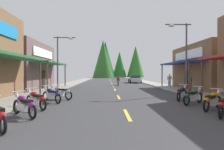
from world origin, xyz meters
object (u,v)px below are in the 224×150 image
Objects in this scene: pedestrian_waiting at (191,82)px; motorcycle_parked_left_1 at (24,105)px; motorcycle_parked_left_2 at (36,99)px; motorcycle_parked_left_4 at (60,92)px; motorcycle_parked_right_3 at (212,100)px; pedestrian_browsing at (169,79)px; parked_car_curbside at (135,79)px; motorcycle_parked_left_3 at (52,95)px; motorcycle_parked_right_5 at (182,93)px; rider_cruising_lead at (118,81)px; streetlamp_left at (61,55)px; streetlamp_right at (182,48)px; motorcycle_parked_right_4 at (193,96)px.

motorcycle_parked_left_1 is at bearing -118.44° from pedestrian_waiting.
motorcycle_parked_left_2 is 0.84× the size of motorcycle_parked_left_4.
motorcycle_parked_right_3 is 8.85m from motorcycle_parked_left_2.
pedestrian_browsing is 0.39× the size of parked_car_curbside.
parked_car_curbside reaches higher than motorcycle_parked_left_3.
rider_cruising_lead is (-3.37, 14.94, 0.17)m from motorcycle_parked_right_5.
pedestrian_waiting is at bearing -9.14° from streetlamp_left.
streetlamp_right is 7.80m from motorcycle_parked_right_3.
streetlamp_left is 12.30m from motorcycle_parked_right_5.
rider_cruising_lead is at bearing 60.51° from motorcycle_parked_right_3.
motorcycle_parked_left_2 is 0.95× the size of pedestrian_browsing.
motorcycle_parked_left_4 is at bearing -77.69° from streetlamp_left.
motorcycle_parked_right_4 is at bearing -91.57° from pedestrian_waiting.
motorcycle_parked_left_3 is 24.92m from parked_car_curbside.
motorcycle_parked_left_4 is 15.14m from rider_cruising_lead.
motorcycle_parked_right_5 is at bearing 50.89° from motorcycle_parked_right_4.
streetlamp_left is 12.86m from pedestrian_waiting.
streetlamp_right is 3.73× the size of motorcycle_parked_left_1.
motorcycle_parked_left_2 is 13.91m from pedestrian_waiting.
parked_car_curbside is at bearing 58.06° from streetlamp_left.
motorcycle_parked_right_4 is 8.56m from motorcycle_parked_left_4.
rider_cruising_lead is at bearing 156.52° from parked_car_curbside.
parked_car_curbside reaches higher than motorcycle_parked_right_4.
streetlamp_right is at bearing -153.48° from rider_cruising_lead.
parked_car_curbside is (8.55, 23.41, 0.20)m from motorcycle_parked_left_3.
motorcycle_parked_left_1 is at bearing 117.14° from motorcycle_parked_left_4.
motorcycle_parked_left_2 is at bearing 144.69° from motorcycle_parked_right_5.
motorcycle_parked_right_3 is 1.01× the size of pedestrian_browsing.
motorcycle_parked_left_1 is 20.83m from pedestrian_browsing.
motorcycle_parked_right_3 is 1.75m from motorcycle_parked_right_4.
pedestrian_browsing reaches higher than motorcycle_parked_left_1.
rider_cruising_lead is at bearing 48.65° from motorcycle_parked_right_5.
streetlamp_right reaches higher than streetlamp_left.
pedestrian_waiting is (1.43, 1.60, -2.97)m from streetlamp_right.
parked_car_curbside is (3.46, 7.64, 0.03)m from rider_cruising_lead.
parked_car_curbside is at bearing 119.62° from pedestrian_waiting.
motorcycle_parked_left_2 is at bearing -84.37° from streetlamp_left.
streetlamp_left is 14.70m from motorcycle_parked_right_3.
motorcycle_parked_left_2 and motorcycle_parked_left_4 have the same top height.
parked_car_curbside is (8.34, 21.98, 0.20)m from motorcycle_parked_left_4.
pedestrian_waiting reaches higher than parked_car_curbside.
motorcycle_parked_left_1 is (-8.49, -2.93, 0.00)m from motorcycle_parked_right_4.
rider_cruising_lead is 1.27× the size of pedestrian_waiting.
motorcycle_parked_left_4 is at bearing 165.54° from rider_cruising_lead.
pedestrian_waiting is at bearing 6.74° from motorcycle_parked_right_5.
streetlamp_left reaches higher than parked_car_curbside.
streetlamp_left is 1.27× the size of parked_car_curbside.
motorcycle_parked_left_3 is 17.73m from pedestrian_browsing.
motorcycle_parked_left_2 is (-8.64, -1.16, 0.00)m from motorcycle_parked_right_4.
motorcycle_parked_right_4 is 1.09× the size of motorcycle_parked_left_2.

